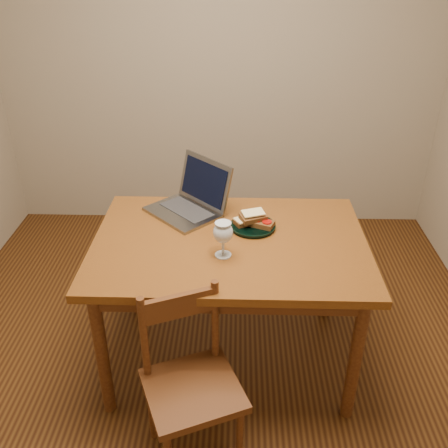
{
  "coord_description": "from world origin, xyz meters",
  "views": [
    {
      "loc": [
        0.14,
        -2.0,
        1.98
      ],
      "look_at": [
        0.08,
        0.07,
        0.8
      ],
      "focal_mm": 40.0,
      "sensor_mm": 36.0,
      "label": 1
    }
  ],
  "objects_px": {
    "chair": "(191,378)",
    "plate": "(253,226)",
    "milk_glass": "(223,239)",
    "laptop": "(193,198)",
    "table": "(230,255)"
  },
  "relations": [
    {
      "from": "chair",
      "to": "milk_glass",
      "type": "height_order",
      "value": "milk_glass"
    },
    {
      "from": "milk_glass",
      "to": "laptop",
      "type": "xyz_separation_m",
      "value": [
        -0.17,
        0.44,
        -0.02
      ]
    },
    {
      "from": "table",
      "to": "laptop",
      "type": "distance_m",
      "value": 0.4
    },
    {
      "from": "chair",
      "to": "milk_glass",
      "type": "distance_m",
      "value": 0.6
    },
    {
      "from": "table",
      "to": "milk_glass",
      "type": "xyz_separation_m",
      "value": [
        -0.03,
        -0.14,
        0.17
      ]
    },
    {
      "from": "milk_glass",
      "to": "plate",
      "type": "bearing_deg",
      "value": 61.16
    },
    {
      "from": "table",
      "to": "plate",
      "type": "height_order",
      "value": "plate"
    },
    {
      "from": "chair",
      "to": "laptop",
      "type": "relative_size",
      "value": 1.0
    },
    {
      "from": "milk_glass",
      "to": "chair",
      "type": "bearing_deg",
      "value": -105.08
    },
    {
      "from": "table",
      "to": "chair",
      "type": "bearing_deg",
      "value": -104.29
    },
    {
      "from": "table",
      "to": "laptop",
      "type": "xyz_separation_m",
      "value": [
        -0.2,
        0.3,
        0.15
      ]
    },
    {
      "from": "table",
      "to": "milk_glass",
      "type": "relative_size",
      "value": 7.53
    },
    {
      "from": "milk_glass",
      "to": "laptop",
      "type": "distance_m",
      "value": 0.47
    },
    {
      "from": "chair",
      "to": "milk_glass",
      "type": "xyz_separation_m",
      "value": [
        0.12,
        0.44,
        0.39
      ]
    },
    {
      "from": "chair",
      "to": "plate",
      "type": "xyz_separation_m",
      "value": [
        0.26,
        0.69,
        0.32
      ]
    }
  ]
}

